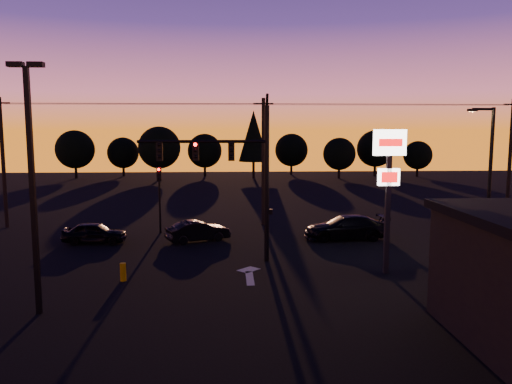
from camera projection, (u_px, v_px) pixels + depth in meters
ground at (239, 285)px, 21.90m from camera, size 120.00×120.00×0.00m
lane_arrow at (249, 274)px, 23.58m from camera, size 1.20×3.10×0.01m
traffic_signal_mast at (235, 166)px, 25.24m from camera, size 6.79×0.52×8.58m
secondary_signal at (159, 190)px, 32.66m from camera, size 0.30×0.31×4.35m
parking_lot_light at (32, 172)px, 17.88m from camera, size 1.25×0.30×9.14m
pylon_sign at (389, 170)px, 23.15m from camera, size 1.50×0.28×6.80m
streetlight at (489, 173)px, 27.54m from camera, size 1.55×0.35×8.00m
utility_pole_0 at (3, 162)px, 34.36m from camera, size 1.40×0.26×9.00m
utility_pole_1 at (263, 161)px, 35.31m from camera, size 1.40×0.26×9.00m
utility_pole_2 at (510, 160)px, 36.26m from camera, size 1.40×0.26×9.00m
power_wires at (263, 104)px, 34.82m from camera, size 36.00×1.22×0.07m
bollard at (123, 272)px, 22.47m from camera, size 0.28×0.28×0.83m
tree_0 at (75, 149)px, 69.78m from camera, size 5.36×5.36×6.74m
tree_1 at (123, 153)px, 73.15m from camera, size 4.54×4.54×5.71m
tree_2 at (159, 148)px, 68.39m from camera, size 5.77×5.78×7.26m
tree_3 at (205, 151)px, 72.75m from camera, size 4.95×4.95×6.22m
tree_4 at (253, 136)px, 69.88m from camera, size 4.18×4.18×9.50m
tree_5 at (291, 150)px, 75.42m from camera, size 4.95×4.95×6.22m
tree_6 at (339, 154)px, 69.83m from camera, size 4.54×4.54×5.71m
tree_7 at (375, 149)px, 73.05m from camera, size 5.36×5.36×6.74m
tree_8 at (418, 155)px, 72.49m from camera, size 4.12×4.12×5.19m
car_left at (95, 233)px, 29.96m from camera, size 3.76×1.58×1.27m
car_mid at (198, 231)px, 30.48m from camera, size 4.05×2.79×1.27m
car_right at (346, 227)px, 31.05m from camera, size 5.23×2.30×1.49m
suv_parked at (503, 293)px, 18.81m from camera, size 4.58×5.22×1.34m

